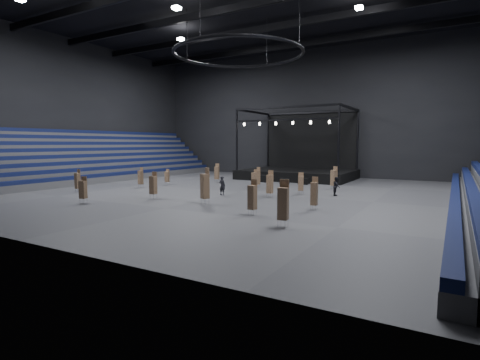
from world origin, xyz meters
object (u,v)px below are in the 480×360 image
Objects in this scene: flight_case_mid at (284,181)px; man_center at (222,186)px; crew_member at (337,186)px; chair_stack_3 at (217,173)px; chair_stack_5 at (258,177)px; chair_stack_4 at (270,184)px; chair_stack_10 at (83,189)px; chair_stack_11 at (252,197)px; chair_stack_2 at (205,186)px; flight_case_left at (264,179)px; chair_stack_8 at (334,177)px; stage at (300,168)px; chair_stack_14 at (141,177)px; chair_stack_0 at (167,176)px; chair_stack_7 at (283,203)px; chair_stack_1 at (314,193)px; chair_stack_13 at (255,179)px; chair_stack_9 at (153,185)px; chair_stack_6 at (78,180)px; flight_case_right at (303,181)px; chair_stack_12 at (301,183)px.

man_center is (-1.32, -11.17, 0.52)m from flight_case_mid.
man_center is at bearing 109.55° from crew_member.
chair_stack_5 is (6.61, -2.21, -0.07)m from chair_stack_3.
chair_stack_10 is at bearing -142.28° from chair_stack_4.
chair_stack_5 is 6.63m from man_center.
chair_stack_3 is 0.97× the size of chair_stack_4.
chair_stack_5 is 15.30m from chair_stack_11.
man_center is at bearing 132.31° from chair_stack_2.
chair_stack_8 is (9.50, -3.23, 0.82)m from flight_case_left.
stage reaches higher than chair_stack_11.
chair_stack_4 reaches higher than chair_stack_14.
chair_stack_7 reaches higher than chair_stack_0.
chair_stack_14 is (-12.22, 5.48, -0.33)m from chair_stack_2.
chair_stack_4 is at bearing 140.71° from chair_stack_1.
chair_stack_10 is at bearing -104.94° from chair_stack_13.
chair_stack_2 is at bearing -72.24° from chair_stack_13.
chair_stack_9 is at bearing 173.65° from chair_stack_11.
chair_stack_5 is 9.14m from crew_member.
chair_stack_5 is (-0.02, -12.19, -0.31)m from stage.
chair_stack_6 reaches higher than chair_stack_5.
chair_stack_4 is (10.91, -8.21, 0.03)m from chair_stack_3.
chair_stack_5 is (-1.44, 11.60, -0.31)m from chair_stack_2.
chair_stack_6 reaches higher than chair_stack_10.
chair_stack_8 reaches higher than chair_stack_1.
flight_case_right is 7.27m from chair_stack_13.
man_center is at bearing -81.44° from flight_case_left.
chair_stack_12 is (12.56, -5.15, -0.11)m from chair_stack_3.
chair_stack_5 is (-3.06, -5.43, 0.77)m from flight_case_right.
chair_stack_2 is (-1.61, -17.03, 1.08)m from flight_case_right.
chair_stack_9 reaches higher than chair_stack_13.
chair_stack_1 is 4.77m from chair_stack_11.
chair_stack_12 reaches higher than flight_case_mid.
chair_stack_6 is at bearing -165.38° from chair_stack_4.
chair_stack_8 is at bearing 88.20° from chair_stack_7.
chair_stack_3 is 1.12× the size of chair_stack_13.
chair_stack_14 is at bearing -179.96° from chair_stack_2.
chair_stack_4 reaches higher than chair_stack_9.
chair_stack_8 is at bearing 33.78° from chair_stack_6.
chair_stack_3 is 10.92m from man_center.
flight_case_right is 18.31m from chair_stack_9.
chair_stack_3 is at bearing 140.44° from chair_stack_1.
chair_stack_5 reaches higher than flight_case_left.
chair_stack_9 is 0.97× the size of chair_stack_11.
man_center reaches higher than flight_case_left.
chair_stack_3 is 7.75m from chair_stack_13.
chair_stack_1 reaches higher than chair_stack_10.
chair_stack_3 is at bearing -123.61° from stage.
chair_stack_8 is 1.01× the size of chair_stack_11.
chair_stack_14 is (-20.66, 9.92, -0.27)m from chair_stack_7.
chair_stack_12 is (7.97, -8.51, 0.67)m from flight_case_left.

